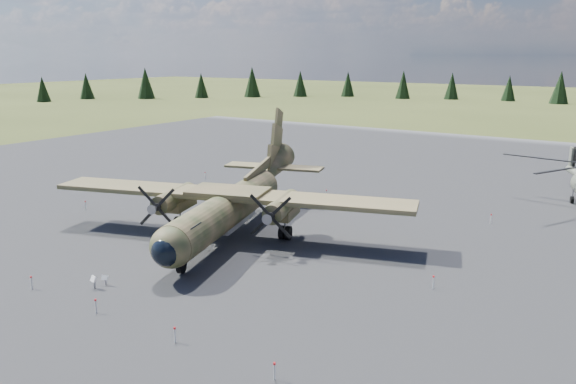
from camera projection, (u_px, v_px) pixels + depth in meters
The scene contains 7 objects.
ground at pixel (224, 241), 43.15m from camera, with size 500.00×500.00×0.00m, color #555B28.
apron at pixel (294, 212), 51.28m from camera, with size 120.00×120.00×0.04m, color #58595D.
transport_plane at pixel (233, 200), 44.67m from camera, with size 28.54×25.46×9.54m.
info_placard_left at pixel (94, 280), 34.28m from camera, with size 0.55×0.33×0.81m.
info_placard_right at pixel (105, 279), 34.77m from camera, with size 0.47×0.31×0.68m.
barrier_fence at pixel (219, 234), 43.21m from camera, with size 33.12×29.62×0.85m.
treeline at pixel (103, 212), 33.37m from camera, with size 327.87×322.42×10.96m.
Camera 1 is at (26.57, -31.63, 13.93)m, focal length 35.00 mm.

